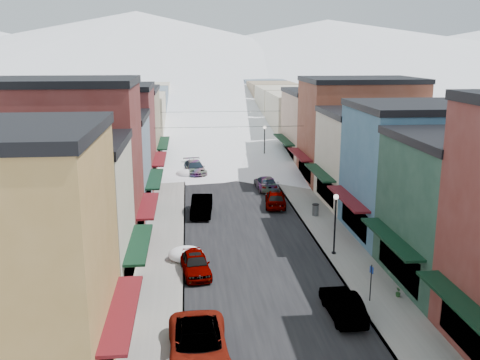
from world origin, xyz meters
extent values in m
cube|color=black|center=(0.00, 60.00, 0.01)|extent=(10.00, 160.00, 0.01)
cube|color=gray|center=(-6.60, 60.00, 0.07)|extent=(3.20, 160.00, 0.15)
cube|color=gray|center=(6.60, 60.00, 0.07)|extent=(3.20, 160.00, 0.15)
cube|color=slate|center=(-5.05, 60.00, 0.07)|extent=(0.10, 160.00, 0.15)
cube|color=slate|center=(5.05, 60.00, 0.07)|extent=(0.10, 160.00, 0.15)
cube|color=#5C0F16|center=(-7.60, 4.00, 3.20)|extent=(1.20, 7.22, 0.15)
cube|color=beige|center=(-13.20, 12.50, 4.50)|extent=(10.00, 8.00, 9.00)
cube|color=black|center=(-13.20, 12.50, 9.25)|extent=(10.20, 8.20, 0.50)
cube|color=black|center=(-7.60, 12.50, 3.20)|extent=(1.20, 6.80, 0.15)
cube|color=maroon|center=(-13.70, 20.50, 6.00)|extent=(11.00, 8.00, 12.00)
cube|color=black|center=(-13.70, 20.50, 12.25)|extent=(11.20, 8.20, 0.50)
cube|color=#5C0F16|center=(-7.60, 20.50, 3.20)|extent=(1.20, 6.80, 0.15)
cube|color=slate|center=(-13.20, 29.00, 4.25)|extent=(10.00, 9.00, 8.50)
cube|color=black|center=(-13.20, 29.00, 8.75)|extent=(10.20, 9.20, 0.50)
cube|color=black|center=(-7.60, 29.00, 3.20)|extent=(1.20, 7.65, 0.15)
cube|color=maroon|center=(-14.20, 38.00, 5.25)|extent=(12.00, 9.00, 10.50)
cube|color=black|center=(-14.20, 38.00, 10.75)|extent=(12.20, 9.20, 0.50)
cube|color=#5C0F16|center=(-7.60, 38.00, 3.20)|extent=(1.20, 7.65, 0.15)
cube|color=#8D7C5C|center=(-13.20, 48.00, 4.75)|extent=(10.00, 11.00, 9.50)
cube|color=black|center=(-13.20, 48.00, 9.75)|extent=(10.20, 11.20, 0.50)
cube|color=black|center=(-7.60, 48.00, 3.20)|extent=(1.20, 9.35, 0.15)
cube|color=black|center=(7.60, 3.00, 3.20)|extent=(1.20, 7.65, 0.15)
cube|color=#1F4131|center=(13.20, 12.00, 4.50)|extent=(10.00, 9.00, 9.00)
cube|color=black|center=(7.60, 12.00, 3.20)|extent=(1.20, 7.65, 0.15)
cube|color=#396481|center=(13.20, 21.00, 5.00)|extent=(10.00, 9.00, 10.00)
cube|color=black|center=(13.20, 21.00, 10.25)|extent=(10.20, 9.20, 0.50)
cube|color=#5C0F16|center=(7.60, 21.00, 3.20)|extent=(1.20, 7.65, 0.15)
cube|color=beige|center=(13.70, 30.00, 4.25)|extent=(11.00, 9.00, 8.50)
cube|color=black|center=(13.70, 30.00, 8.75)|extent=(11.20, 9.20, 0.50)
cube|color=black|center=(7.60, 30.00, 3.20)|extent=(1.20, 7.65, 0.15)
cube|color=brown|center=(14.20, 39.00, 5.50)|extent=(12.00, 9.00, 11.00)
cube|color=black|center=(14.20, 39.00, 11.25)|extent=(12.20, 9.20, 0.50)
cube|color=#5C0F16|center=(7.60, 39.00, 3.20)|extent=(1.20, 7.65, 0.15)
cube|color=tan|center=(13.20, 49.00, 4.50)|extent=(10.00, 11.00, 9.00)
cube|color=black|center=(13.20, 49.00, 9.25)|extent=(10.20, 11.20, 0.50)
cube|color=black|center=(7.60, 49.00, 3.20)|extent=(1.20, 9.35, 0.15)
cube|color=gray|center=(-12.50, 62.00, 4.00)|extent=(9.00, 13.00, 8.00)
cube|color=gray|center=(12.50, 62.00, 4.00)|extent=(9.00, 13.00, 8.00)
cube|color=gray|center=(-12.50, 76.00, 4.00)|extent=(9.00, 13.00, 8.00)
cube|color=gray|center=(12.50, 76.00, 4.00)|extent=(9.00, 13.00, 8.00)
cube|color=gray|center=(-12.50, 90.00, 4.00)|extent=(9.00, 13.00, 8.00)
cube|color=gray|center=(12.50, 90.00, 4.00)|extent=(9.00, 13.00, 8.00)
cube|color=gray|center=(-12.50, 104.00, 4.00)|extent=(9.00, 13.00, 8.00)
cube|color=gray|center=(12.50, 104.00, 4.00)|extent=(9.00, 13.00, 8.00)
cube|color=silver|center=(0.00, 225.00, 6.00)|extent=(360.00, 40.00, 12.00)
cone|color=white|center=(-30.00, 275.00, 17.00)|extent=(300.00, 300.00, 34.00)
cone|color=white|center=(70.00, 270.00, 15.00)|extent=(320.00, 320.00, 30.00)
cylinder|color=black|center=(0.00, 40.00, 6.20)|extent=(16.40, 0.04, 0.04)
cylinder|color=black|center=(0.00, 55.00, 6.20)|extent=(16.40, 0.04, 0.04)
imported|color=silver|center=(-4.30, 4.84, 0.84)|extent=(2.93, 6.12, 1.68)
imported|color=#A0A2A8|center=(-4.27, 15.07, 0.74)|extent=(2.25, 4.53, 1.48)
imported|color=black|center=(-3.50, 28.18, 0.84)|extent=(2.18, 5.22, 1.68)
imported|color=#A1A4A9|center=(-3.88, 43.94, 0.82)|extent=(3.03, 5.89, 1.63)
imported|color=black|center=(3.73, 8.52, 0.73)|extent=(1.66, 4.46, 1.46)
imported|color=gray|center=(3.50, 29.99, 0.81)|extent=(2.53, 4.96, 1.62)
imported|color=black|center=(3.50, 36.39, 0.71)|extent=(2.18, 4.98, 1.43)
imported|color=#A6A9AF|center=(-0.96, 62.12, 0.81)|extent=(2.42, 4.93, 1.62)
imported|color=silver|center=(0.60, 70.54, 0.83)|extent=(3.45, 6.29, 1.67)
cylinder|color=black|center=(5.78, 9.90, 1.27)|extent=(0.06, 0.06, 2.23)
cube|color=navy|center=(5.78, 9.90, 2.08)|extent=(0.12, 0.29, 0.41)
cylinder|color=#595B5E|center=(6.48, 26.45, 0.64)|extent=(0.57, 0.57, 0.98)
cylinder|color=black|center=(6.48, 26.45, 1.15)|extent=(0.61, 0.61, 0.07)
cylinder|color=black|center=(5.67, 17.39, 0.20)|extent=(0.30, 0.30, 0.10)
cylinder|color=black|center=(5.67, 17.39, 2.18)|extent=(0.12, 0.12, 4.06)
sphere|color=white|center=(5.67, 17.39, 4.36)|extent=(0.37, 0.37, 0.37)
cylinder|color=black|center=(5.20, 49.44, 0.21)|extent=(0.33, 0.33, 0.11)
cylinder|color=black|center=(5.20, 49.44, 2.37)|extent=(0.13, 0.13, 4.44)
sphere|color=white|center=(5.20, 49.44, 4.76)|extent=(0.40, 0.40, 0.40)
imported|color=#255225|center=(7.62, 10.26, 0.43)|extent=(0.43, 0.43, 0.55)
ellipsoid|color=white|center=(-4.65, 4.73, 0.25)|extent=(1.02, 0.91, 0.51)
ellipsoid|color=white|center=(-4.90, 17.33, 0.52)|extent=(2.47, 2.09, 1.04)
ellipsoid|color=white|center=(-4.70, 18.53, 0.26)|extent=(1.05, 0.95, 0.53)
ellipsoid|color=white|center=(-4.90, 42.43, 0.50)|extent=(2.36, 2.00, 1.00)
ellipsoid|color=white|center=(-4.70, 43.63, 0.25)|extent=(1.01, 0.91, 0.50)
camera|label=1|loc=(-4.54, -17.81, 14.37)|focal=40.00mm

